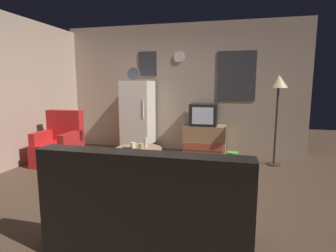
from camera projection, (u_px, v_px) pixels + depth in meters
name	position (u px, v px, depth m)	size (l,w,h in m)	color
ground_plane	(146.00, 189.00, 3.74)	(12.00, 12.00, 0.00)	#4C3828
wall_with_art	(181.00, 88.00, 5.88)	(5.20, 0.12, 2.70)	tan
fridge	(138.00, 116.00, 5.75)	(0.60, 0.62, 1.77)	silver
tv_stand	(205.00, 140.00, 5.56)	(0.84, 0.53, 0.60)	#9E754C
crt_tv	(204.00, 114.00, 5.48)	(0.54, 0.51, 0.44)	black
standing_lamp	(278.00, 89.00, 4.67)	(0.32, 0.32, 1.59)	#332D28
coffee_table	(139.00, 163.00, 4.19)	(0.72, 0.72, 0.46)	#9E754C
wine_glass	(146.00, 143.00, 4.18)	(0.05, 0.05, 0.15)	silver
mug_ceramic_white	(133.00, 145.00, 4.13)	(0.08, 0.08, 0.09)	silver
mug_ceramic_tan	(141.00, 147.00, 4.05)	(0.08, 0.08, 0.09)	tan
remote_control	(127.00, 148.00, 4.10)	(0.15, 0.04, 0.02)	black
armchair	(59.00, 146.00, 4.87)	(0.68, 0.68, 0.96)	red
couch	(150.00, 214.00, 2.36)	(1.70, 0.80, 0.92)	black
book_stack	(233.00, 155.00, 5.34)	(0.22, 0.18, 0.10)	teal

